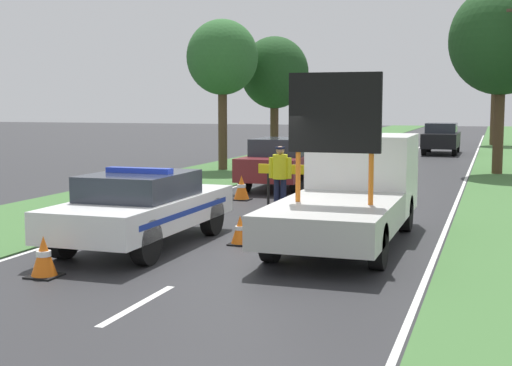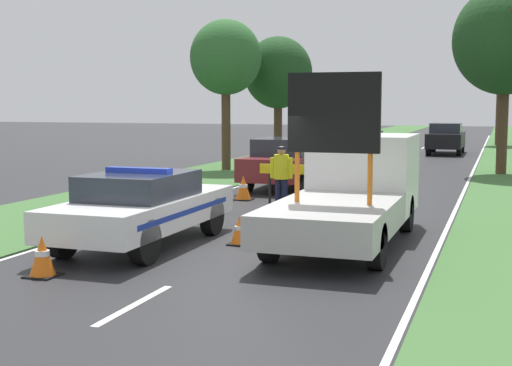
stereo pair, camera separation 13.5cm
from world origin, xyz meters
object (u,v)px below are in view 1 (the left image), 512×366
at_px(pedestrian_civilian, 335,174).
at_px(roadside_tree_near_left, 222,58).
at_px(roadside_tree_near_right, 495,64).
at_px(traffic_cone_centre_front, 309,201).
at_px(roadside_tree_far_left, 274,73).
at_px(police_officer, 280,173).
at_px(police_car, 143,207).
at_px(traffic_cone_near_truck, 240,230).
at_px(road_barrier, 308,173).
at_px(queued_car_suv_grey, 358,145).
at_px(queued_car_wagon_maroon, 283,162).
at_px(work_truck, 353,188).
at_px(queued_car_sedan_silver, 333,152).
at_px(traffic_cone_near_police, 241,188).
at_px(traffic_cone_behind_barrier, 44,257).
at_px(queued_car_sedan_black, 441,138).
at_px(roadside_tree_mid_right, 502,41).

relative_size(pedestrian_civilian, roadside_tree_near_left, 0.27).
height_order(roadside_tree_near_left, roadside_tree_near_right, roadside_tree_near_right).
xyz_separation_m(traffic_cone_centre_front, roadside_tree_far_left, (-4.89, 12.91, 3.82)).
distance_m(police_officer, roadside_tree_near_left, 12.09).
xyz_separation_m(police_car, police_officer, (1.21, 5.13, 0.22)).
bearing_deg(traffic_cone_near_truck, police_car, -158.07).
distance_m(road_barrier, queued_car_suv_grey, 16.01).
height_order(pedestrian_civilian, queued_car_wagon_maroon, pedestrian_civilian).
height_order(work_truck, roadside_tree_near_left, roadside_tree_near_left).
bearing_deg(road_barrier, queued_car_sedan_silver, 103.42).
xyz_separation_m(pedestrian_civilian, traffic_cone_near_police, (-3.00, 1.42, -0.61)).
bearing_deg(traffic_cone_near_police, police_officer, -45.69).
distance_m(pedestrian_civilian, traffic_cone_behind_barrier, 8.65).
relative_size(traffic_cone_behind_barrier, queued_car_wagon_maroon, 0.15).
distance_m(queued_car_wagon_maroon, queued_car_sedan_silver, 5.79).
distance_m(traffic_cone_near_police, roadside_tree_near_right, 31.89).
xyz_separation_m(traffic_cone_near_police, queued_car_wagon_maroon, (0.30, 3.18, 0.49)).
bearing_deg(queued_car_sedan_black, traffic_cone_near_truck, 86.20).
height_order(police_car, queued_car_sedan_black, queued_car_sedan_black).
relative_size(road_barrier, traffic_cone_near_police, 3.79).
xyz_separation_m(queued_car_sedan_silver, roadside_tree_near_left, (-4.52, -0.49, 3.74)).
xyz_separation_m(roadside_tree_near_left, roadside_tree_near_right, (10.49, 22.31, 0.78)).
xyz_separation_m(traffic_cone_behind_barrier, queued_car_sedan_black, (3.87, 30.92, 0.55)).
bearing_deg(queued_car_sedan_silver, police_car, 89.18).
distance_m(road_barrier, roadside_tree_far_left, 13.84).
height_order(police_car, roadside_tree_far_left, roadside_tree_far_left).
bearing_deg(roadside_tree_near_right, queued_car_wagon_maroon, -102.92).
distance_m(police_car, traffic_cone_centre_front, 5.81).
bearing_deg(roadside_tree_near_right, work_truck, -94.08).
distance_m(pedestrian_civilian, traffic_cone_centre_front, 0.99).
distance_m(traffic_cone_near_police, traffic_cone_near_truck, 6.50).
relative_size(police_car, queued_car_sedan_silver, 1.13).
bearing_deg(queued_car_wagon_maroon, road_barrier, 114.22).
bearing_deg(traffic_cone_behind_barrier, roadside_tree_far_left, 97.29).
distance_m(road_barrier, police_officer, 0.85).
bearing_deg(traffic_cone_behind_barrier, traffic_cone_near_police, 90.72).
relative_size(road_barrier, pedestrian_civilian, 1.63).
bearing_deg(police_car, traffic_cone_near_truck, 20.22).
xyz_separation_m(road_barrier, queued_car_suv_grey, (-1.59, 15.93, -0.15)).
distance_m(traffic_cone_behind_barrier, queued_car_suv_grey, 24.45).
distance_m(work_truck, road_barrier, 4.17).
distance_m(pedestrian_civilian, queued_car_wagon_maroon, 5.34).
bearing_deg(queued_car_wagon_maroon, roadside_tree_mid_right, -133.24).
height_order(traffic_cone_behind_barrier, queued_car_suv_grey, queued_car_suv_grey).
height_order(police_officer, queued_car_suv_grey, police_officer).
bearing_deg(roadside_tree_near_right, roadside_tree_near_left, -115.17).
height_order(traffic_cone_near_truck, roadside_tree_near_left, roadside_tree_near_left).
height_order(pedestrian_civilian, queued_car_sedan_silver, pedestrian_civilian).
relative_size(queued_car_suv_grey, queued_car_sedan_black, 0.99).
bearing_deg(queued_car_wagon_maroon, police_officer, 105.46).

